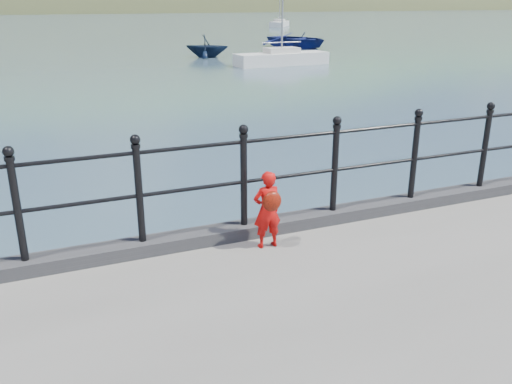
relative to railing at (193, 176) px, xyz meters
name	(u,v)px	position (x,y,z in m)	size (l,w,h in m)	color
ground	(195,313)	(0.00, 0.15, -1.82)	(600.00, 600.00, 0.00)	#2D4251
kerb	(196,238)	(0.00, 0.00, -0.75)	(60.00, 0.30, 0.15)	#28282B
railing	(193,176)	(0.00, 0.00, 0.00)	(18.11, 0.11, 1.20)	black
far_shore	(123,63)	(38.34, 239.56, -24.39)	(830.00, 200.00, 156.00)	#333A21
child	(267,209)	(0.73, -0.38, -0.37)	(0.33, 0.29, 0.89)	red
launch_blue	(298,40)	(18.90, 34.62, -1.22)	(4.15, 5.81, 1.20)	navy
launch_navy	(207,46)	(9.76, 29.89, -1.08)	(2.43, 2.81, 1.48)	black
sailboat_far	(280,24)	(32.76, 67.62, -1.48)	(5.18, 6.35, 9.27)	silver
sailboat_near	(282,59)	(12.44, 23.98, -1.48)	(5.68, 1.82, 7.81)	silver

